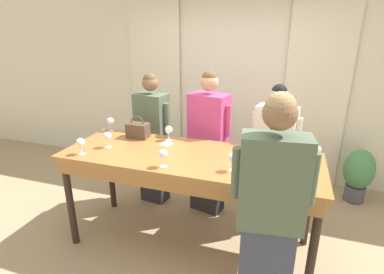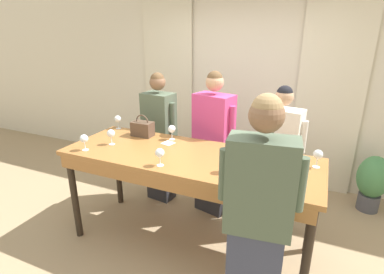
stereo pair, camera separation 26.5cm
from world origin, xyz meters
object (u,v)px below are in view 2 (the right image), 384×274
wine_bottle (271,147)px  wine_glass_center_mid (172,129)px  wine_glass_front_mid (318,155)px  host_pouring (258,219)px  wine_glass_center_right (118,119)px  guest_pink_top (213,145)px  wine_glass_front_left (111,134)px  guest_olive_jacket (160,138)px  wine_glass_center_left (228,159)px  wine_glass_front_right (84,139)px  guest_cream_sweater (278,159)px  potted_plant (373,181)px  handbag (143,128)px  wine_glass_back_left (160,153)px  wine_glass_back_mid (254,155)px  tasting_bar (187,166)px

wine_bottle → wine_glass_center_mid: size_ratio=1.96×
wine_glass_front_mid → host_pouring: 0.91m
wine_glass_center_right → guest_pink_top: size_ratio=0.09×
wine_glass_front_left → guest_olive_jacket: 0.83m
wine_glass_front_left → wine_glass_center_left: same height
wine_glass_center_right → host_pouring: host_pouring is taller
wine_glass_front_left → guest_pink_top: (0.84, 0.77, -0.26)m
wine_glass_center_mid → guest_pink_top: guest_pink_top is taller
wine_glass_front_right → wine_glass_front_left: bearing=59.2°
wine_glass_center_mid → guest_cream_sweater: bearing=19.7°
wine_glass_center_left → potted_plant: wine_glass_center_left is taller
wine_glass_front_mid → handbag: bearing=177.1°
wine_bottle → wine_glass_front_left: wine_bottle is taller
wine_glass_front_right → guest_pink_top: 1.43m
wine_glass_front_right → wine_glass_center_mid: (0.65, 0.62, -0.00)m
wine_glass_back_left → wine_glass_front_right: bearing=179.1°
host_pouring → wine_bottle: bearing=95.4°
wine_glass_front_left → wine_glass_center_right: same height
wine_glass_center_left → wine_glass_center_mid: bearing=146.8°
wine_glass_center_left → guest_cream_sweater: (0.29, 0.91, -0.32)m
guest_olive_jacket → wine_glass_center_mid: bearing=-45.4°
wine_glass_front_right → guest_olive_jacket: guest_olive_jacket is taller
wine_glass_center_left → wine_glass_back_mid: size_ratio=1.00×
wine_bottle → wine_glass_front_left: 1.60m
wine_glass_back_left → guest_cream_sweater: size_ratio=0.10×
wine_glass_front_mid → wine_glass_back_left: size_ratio=1.00×
tasting_bar → host_pouring: size_ratio=1.37×
wine_glass_center_mid → wine_glass_front_mid: bearing=-4.5°
wine_glass_center_right → wine_glass_back_mid: (1.74, -0.42, 0.00)m
handbag → wine_glass_front_left: (-0.15, -0.36, 0.03)m
wine_glass_front_right → wine_glass_back_left: size_ratio=1.00×
wine_glass_center_right → potted_plant: 3.20m
wine_glass_front_right → wine_glass_center_right: same height
wine_bottle → guest_cream_sweater: guest_cream_sweater is taller
tasting_bar → wine_glass_center_mid: bearing=134.7°
wine_glass_front_mid → wine_glass_center_left: 0.79m
wine_glass_center_left → guest_pink_top: guest_pink_top is taller
wine_glass_back_mid → guest_olive_jacket: 1.57m
guest_olive_jacket → wine_glass_front_left: bearing=-98.9°
wine_glass_front_right → wine_glass_center_mid: 0.90m
wine_glass_back_mid → guest_cream_sweater: bearing=81.0°
wine_glass_front_left → wine_glass_back_mid: (1.47, 0.04, 0.00)m
tasting_bar → wine_glass_center_mid: (-0.34, 0.34, 0.22)m
wine_glass_front_left → guest_olive_jacket: (0.12, 0.77, -0.28)m
wine_glass_front_left → guest_olive_jacket: bearing=81.1°
wine_glass_center_mid → tasting_bar: bearing=-45.3°
handbag → wine_glass_center_right: handbag is taller
tasting_bar → wine_glass_center_left: bearing=-21.4°
wine_glass_back_left → guest_pink_top: 1.06m
wine_glass_center_left → wine_bottle: bearing=58.6°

